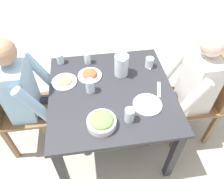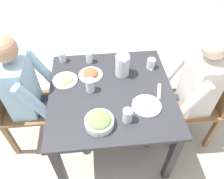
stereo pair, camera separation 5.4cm
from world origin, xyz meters
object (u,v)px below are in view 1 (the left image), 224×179
at_px(plate_rice_curry, 90,74).
at_px(water_glass_far_right, 130,115).
at_px(water_glass_near_right, 149,62).
at_px(water_glass_by_pitcher, 90,86).
at_px(plate_yoghurt, 148,104).
at_px(water_glass_far_left, 60,59).
at_px(chair_near, 203,97).
at_px(salad_bowl, 102,121).
at_px(water_glass_center, 87,58).
at_px(dining_table, 111,99).
at_px(diner_far, 33,94).
at_px(water_pitcher, 121,65).
at_px(diner_near, 186,88).
at_px(plate_fries, 64,81).
at_px(salt_shaker, 125,54).
at_px(chair_far, 14,109).

distance_m(plate_rice_curry, water_glass_far_right, 0.55).
distance_m(plate_rice_curry, water_glass_near_right, 0.54).
bearing_deg(water_glass_by_pitcher, plate_yoghurt, -117.06).
bearing_deg(water_glass_far_left, plate_yoghurt, -132.93).
height_order(chair_near, plate_rice_curry, chair_near).
height_order(salad_bowl, water_glass_near_right, same).
bearing_deg(water_glass_center, water_glass_by_pitcher, 179.51).
bearing_deg(chair_near, dining_table, 88.99).
distance_m(diner_far, water_pitcher, 0.77).
xyz_separation_m(diner_far, water_glass_center, (0.29, -0.47, 0.10)).
xyz_separation_m(diner_near, salad_bowl, (-0.30, 0.75, 0.09)).
relative_size(dining_table, plate_fries, 4.79).
bearing_deg(water_glass_far_left, salt_shaker, -89.42).
bearing_deg(water_pitcher, diner_near, -111.66).
bearing_deg(plate_rice_curry, water_glass_near_right, -84.42).
bearing_deg(diner_near, water_glass_near_right, 43.93).
relative_size(diner_near, water_pitcher, 6.26).
height_order(chair_near, chair_far, same).
height_order(plate_rice_curry, water_glass_by_pitcher, water_glass_by_pitcher).
distance_m(diner_near, salt_shaker, 0.63).
bearing_deg(diner_near, diner_far, 84.91).
relative_size(plate_rice_curry, water_glass_near_right, 2.27).
height_order(water_glass_center, water_glass_far_right, water_glass_far_right).
height_order(plate_fries, water_glass_near_right, water_glass_near_right).
height_order(chair_far, plate_yoghurt, chair_far).
height_order(water_glass_far_right, salt_shaker, water_glass_far_right).
bearing_deg(salad_bowl, dining_table, -19.76).
relative_size(diner_near, water_glass_far_left, 12.84).
relative_size(water_glass_far_right, salt_shaker, 2.02).
distance_m(water_glass_far_right, salt_shaker, 0.74).
xyz_separation_m(salad_bowl, water_glass_by_pitcher, (0.34, 0.05, 0.02)).
bearing_deg(salad_bowl, water_glass_near_right, -40.99).
xyz_separation_m(diner_near, water_pitcher, (0.21, 0.52, 0.14)).
relative_size(chair_far, water_glass_far_right, 8.20).
relative_size(chair_near, chair_far, 1.00).
distance_m(dining_table, chair_near, 0.84).
distance_m(plate_rice_curry, water_glass_far_left, 0.34).
bearing_deg(water_glass_by_pitcher, dining_table, -97.93).
distance_m(diner_far, salad_bowl, 0.67).
height_order(plate_yoghurt, salt_shaker, salt_shaker).
bearing_deg(salt_shaker, diner_near, -135.41).
relative_size(water_pitcher, water_glass_center, 1.81).
height_order(chair_near, plate_yoghurt, chair_near).
height_order(water_glass_by_pitcher, water_glass_near_right, water_glass_by_pitcher).
xyz_separation_m(chair_far, plate_yoghurt, (-0.29, -1.09, 0.21)).
bearing_deg(dining_table, diner_near, -91.34).
bearing_deg(diner_near, salt_shaker, 44.59).
xyz_separation_m(plate_yoghurt, water_glass_far_right, (-0.11, 0.16, 0.04)).
bearing_deg(salad_bowl, salt_shaker, -22.69).
relative_size(chair_near, plate_fries, 4.30).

